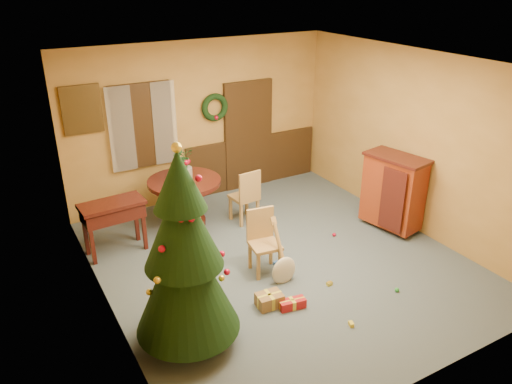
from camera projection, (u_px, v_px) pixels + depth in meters
room_envelope at (213, 138)px, 9.24m from camera, size 5.50×5.50×5.50m
dining_table at (185, 194)px, 8.27m from camera, size 1.21×1.21×0.83m
urn at (184, 174)px, 8.12m from camera, size 0.29×0.29×0.21m
centerpiece_plant at (183, 157)px, 8.00m from camera, size 0.34×0.29×0.37m
chair_near at (263, 239)px, 7.05m from camera, size 0.46×0.46×0.93m
chair_far at (246, 195)px, 8.38m from camera, size 0.45×0.45×0.96m
guitar at (284, 254)px, 6.79m from camera, size 0.52×0.65×0.86m
plant_stand at (186, 193)px, 8.62m from camera, size 0.28×0.28×0.73m
stand_plant at (184, 168)px, 8.43m from camera, size 0.24×0.22×0.38m
christmas_tree at (184, 256)px, 5.38m from camera, size 1.19×1.19×2.45m
writing_desk at (113, 215)px, 7.45m from camera, size 0.97×0.53×0.84m
sideboard at (393, 190)px, 8.13m from camera, size 0.71×1.08×1.28m
gift_a at (269, 300)px, 6.43m from camera, size 0.35×0.27×0.18m
gift_c at (174, 314)px, 6.21m from camera, size 0.29×0.27×0.13m
gift_d at (292, 304)px, 6.40m from camera, size 0.36×0.19×0.12m
toy_a at (276, 263)px, 7.35m from camera, size 0.09×0.07×0.05m
toy_b at (397, 290)px, 6.73m from camera, size 0.06×0.06×0.06m
toy_c at (351, 324)px, 6.09m from camera, size 0.07×0.09×0.05m
toy_d at (334, 235)px, 8.13m from camera, size 0.06×0.06×0.06m
toy_e at (329, 284)px, 6.87m from camera, size 0.08×0.05×0.05m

